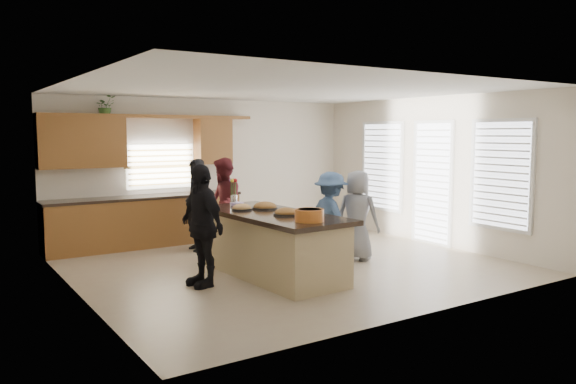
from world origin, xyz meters
TOP-DOWN VIEW (x-y plane):
  - floor at (0.00, 0.00)m, footprint 6.50×6.50m
  - room_shell at (0.00, 0.00)m, footprint 6.52×6.02m
  - back_cabinetry at (-1.47, 2.73)m, footprint 4.08×0.66m
  - right_wall_glazing at (3.22, -0.13)m, footprint 0.06×4.00m
  - island at (-0.59, -0.48)m, footprint 1.27×2.75m
  - platter_front at (-0.55, -0.80)m, footprint 0.37×0.37m
  - platter_mid at (-0.46, -0.06)m, footprint 0.40×0.40m
  - platter_back at (-0.83, 0.02)m, footprint 0.32×0.32m
  - salad_bowl at (-0.61, -1.47)m, footprint 0.39×0.39m
  - clear_cup at (-0.30, -1.29)m, footprint 0.07×0.07m
  - plate_stack at (-0.62, 0.56)m, footprint 0.23×0.23m
  - flower_vase at (-0.66, 0.60)m, footprint 0.14×0.14m
  - potted_plant at (-2.07, 2.82)m, footprint 0.43×0.40m
  - woman_left_back at (-0.79, 1.81)m, footprint 0.43×0.63m
  - woman_left_mid at (-0.30, 1.70)m, footprint 0.86×0.97m
  - woman_left_front at (-1.69, -0.41)m, footprint 0.50×1.03m
  - woman_right_back at (0.71, -0.22)m, footprint 0.57×0.97m
  - woman_right_front at (1.15, -0.36)m, footprint 0.77×0.88m

SIDE VIEW (x-z plane):
  - floor at x=0.00m, z-range 0.00..0.00m
  - island at x=-0.59m, z-range -0.02..0.93m
  - woman_right_back at x=0.71m, z-range 0.00..1.49m
  - woman_right_front at x=1.15m, z-range 0.00..1.51m
  - woman_left_back at x=-0.79m, z-range 0.00..1.66m
  - woman_left_mid at x=-0.30m, z-range 0.00..1.67m
  - woman_left_front at x=-1.69m, z-range 0.00..1.70m
  - back_cabinetry at x=-1.47m, z-range -0.32..2.14m
  - plate_stack at x=-0.62m, z-range 0.95..0.99m
  - platter_back at x=-0.83m, z-range 0.91..1.04m
  - platter_front at x=-0.55m, z-range 0.90..1.05m
  - platter_mid at x=-0.46m, z-range 0.90..1.06m
  - clear_cup at x=-0.30m, z-range 0.95..1.06m
  - salad_bowl at x=-0.61m, z-range 0.96..1.13m
  - flower_vase at x=-0.66m, z-range 0.97..1.40m
  - right_wall_glazing at x=3.22m, z-range 0.22..2.47m
  - room_shell at x=0.00m, z-range 0.50..3.31m
  - potted_plant at x=-2.07m, z-range 2.40..2.79m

